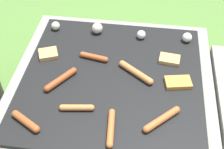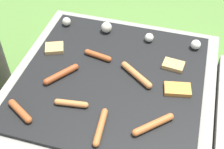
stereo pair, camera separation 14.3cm
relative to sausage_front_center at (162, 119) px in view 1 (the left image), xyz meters
The scene contains 13 objects.
ground_plane 0.56m from the sausage_front_center, 136.61° to the left, with size 14.00×14.00×0.00m, color #567F38.
grill 0.40m from the sausage_front_center, 136.61° to the left, with size 0.94×0.94×0.44m.
sausage_front_right 0.48m from the sausage_front_center, 135.24° to the left, with size 0.15×0.05×0.03m.
sausage_mid_right 0.28m from the sausage_front_center, 116.38° to the left, with size 0.17×0.13×0.03m.
sausage_back_right 0.35m from the sausage_front_center, behind, with size 0.15×0.04×0.03m.
sausage_front_center is the anchor object (origin of this frame).
sausage_mid_left 0.55m from the sausage_front_center, behind, with size 0.14×0.09×0.03m.
sausage_back_center 0.49m from the sausage_front_center, 160.50° to the left, with size 0.12×0.16×0.03m.
sausage_back_left 0.21m from the sausage_front_center, 161.31° to the right, with size 0.04×0.18×0.03m.
bread_slice_right 0.23m from the sausage_front_center, 72.69° to the left, with size 0.13×0.09×0.02m.
bread_slice_left 0.66m from the sausage_front_center, 149.66° to the left, with size 0.11×0.11×0.02m.
bread_slice_center 0.37m from the sausage_front_center, 85.43° to the left, with size 0.11×0.08×0.02m.
mushroom_row 0.59m from the sausage_front_center, 114.30° to the left, with size 0.75×0.07×0.06m.
Camera 1 is at (0.13, -1.00, 1.48)m, focal length 50.00 mm.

